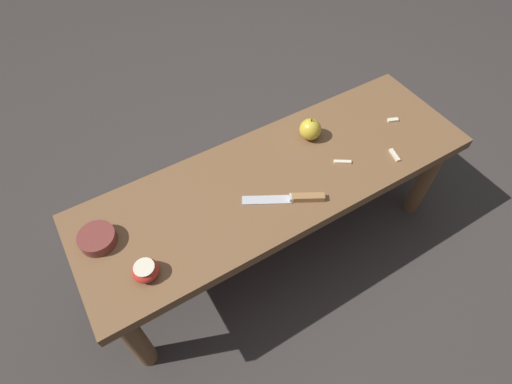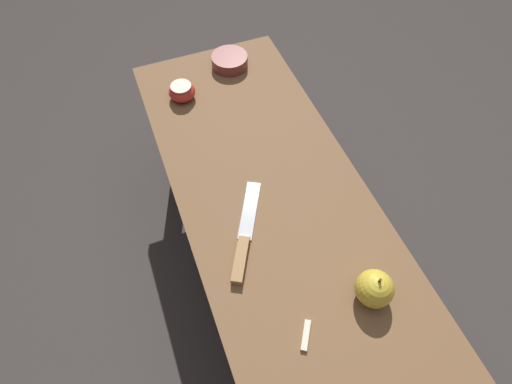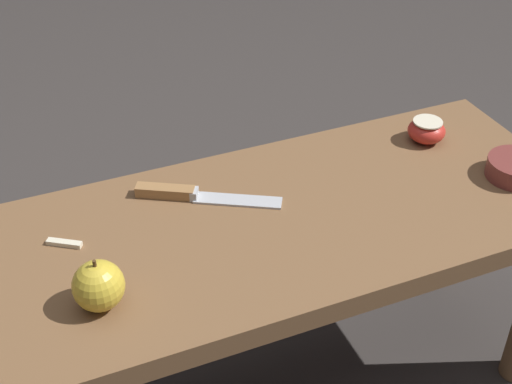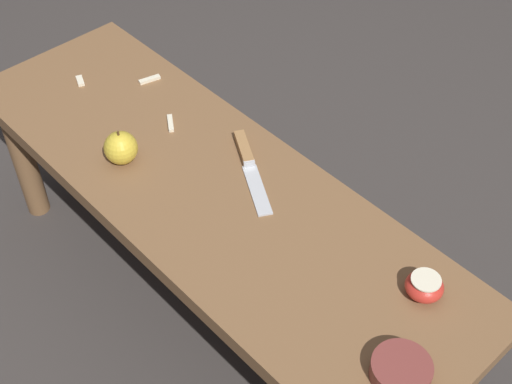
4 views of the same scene
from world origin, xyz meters
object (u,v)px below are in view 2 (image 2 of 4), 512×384
at_px(knife, 243,244).
at_px(bowl, 230,61).
at_px(apple_cut, 182,92).
at_px(wooden_bench, 290,246).
at_px(apple_whole, 374,289).

bearing_deg(knife, bowl, 12.89).
relative_size(knife, apple_cut, 3.24).
height_order(wooden_bench, knife, knife).
distance_m(wooden_bench, apple_whole, 0.23).
bearing_deg(bowl, knife, -16.40).
relative_size(apple_whole, bowl, 0.80).
bearing_deg(apple_whole, knife, -134.20).
height_order(apple_whole, bowl, apple_whole).
bearing_deg(bowl, apple_cut, -64.22).
distance_m(knife, bowl, 0.60).
distance_m(apple_cut, bowl, 0.19).
distance_m(wooden_bench, bowl, 0.59).
xyz_separation_m(wooden_bench, bowl, (-0.58, 0.06, 0.08)).
xyz_separation_m(apple_whole, apple_cut, (-0.69, -0.20, -0.02)).
bearing_deg(wooden_bench, apple_cut, -167.53).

